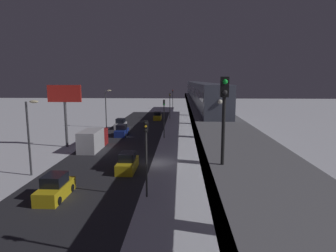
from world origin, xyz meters
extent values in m
plane|color=white|center=(0.00, 0.00, 0.00)|extent=(240.00, 240.00, 0.00)
cube|color=#28282D|center=(5.93, 0.00, 0.00)|extent=(11.00, 108.22, 0.01)
cube|color=slate|center=(-6.55, 0.00, 5.34)|extent=(5.00, 108.22, 0.80)
cube|color=#38383D|center=(-4.17, 0.00, 5.34)|extent=(0.24, 106.05, 0.80)
cylinder|color=slate|center=(-6.55, -46.38, 2.47)|extent=(1.40, 1.40, 4.94)
cylinder|color=slate|center=(-6.55, -30.92, 2.47)|extent=(1.40, 1.40, 4.94)
cylinder|color=slate|center=(-6.55, -15.46, 2.47)|extent=(1.40, 1.40, 4.94)
cylinder|color=slate|center=(-6.55, 0.00, 2.47)|extent=(1.40, 1.40, 4.94)
cylinder|color=slate|center=(-6.55, 15.46, 2.47)|extent=(1.40, 1.40, 4.94)
cube|color=#4C5160|center=(-6.55, -3.21, 7.44)|extent=(2.90, 18.00, 3.40)
cube|color=black|center=(-6.55, -3.21, 7.85)|extent=(2.94, 16.20, 0.90)
cube|color=#4C5160|center=(-6.55, -21.81, 7.44)|extent=(2.90, 18.00, 3.40)
cube|color=black|center=(-6.55, -21.81, 7.85)|extent=(2.94, 16.20, 0.90)
cube|color=#4C5160|center=(-6.55, -40.41, 7.44)|extent=(2.90, 18.00, 3.40)
cube|color=black|center=(-6.55, -40.41, 7.85)|extent=(2.94, 16.20, 0.90)
cube|color=#4C5160|center=(-6.55, -59.01, 7.44)|extent=(2.90, 18.00, 3.40)
cube|color=black|center=(-6.55, -59.01, 7.85)|extent=(2.94, 16.20, 0.90)
sphere|color=white|center=(-6.55, 5.84, 7.61)|extent=(0.44, 0.44, 0.44)
cylinder|color=black|center=(-4.88, 19.67, 7.34)|extent=(0.16, 0.16, 3.20)
cube|color=black|center=(-4.88, 19.67, 9.29)|extent=(0.36, 0.28, 0.90)
sphere|color=#19F23F|center=(-4.88, 19.83, 9.52)|extent=(0.22, 0.22, 0.22)
sphere|color=#333333|center=(-4.88, 19.83, 9.06)|extent=(0.22, 0.22, 0.22)
cube|color=navy|center=(7.33, -16.45, 0.55)|extent=(1.80, 4.21, 1.10)
cube|color=black|center=(7.33, -16.45, 1.54)|extent=(1.58, 2.02, 0.87)
cylinder|color=black|center=(6.48, -15.14, 0.32)|extent=(0.20, 0.64, 0.64)
cylinder|color=black|center=(8.19, -15.14, 0.32)|extent=(0.20, 0.64, 0.64)
cylinder|color=black|center=(6.48, -17.76, 0.32)|extent=(0.20, 0.64, 0.64)
cylinder|color=black|center=(8.19, -17.76, 0.32)|extent=(0.20, 0.64, 0.64)
cube|color=silver|center=(9.13, -24.16, 0.55)|extent=(1.80, 4.32, 1.10)
cube|color=black|center=(9.13, -24.16, 1.54)|extent=(1.58, 2.08, 0.87)
cube|color=gold|center=(2.73, 2.97, 0.55)|extent=(1.80, 4.41, 1.10)
cube|color=black|center=(2.73, 2.97, 1.54)|extent=(1.58, 2.12, 0.87)
cube|color=gold|center=(2.73, -37.02, 0.55)|extent=(1.80, 4.18, 1.10)
cube|color=black|center=(2.73, -37.02, 1.54)|extent=(1.58, 2.01, 0.87)
cube|color=#A51E1E|center=(9.33, -9.33, 1.20)|extent=(2.30, 2.20, 2.40)
cube|color=silver|center=(9.33, -5.53, 1.40)|extent=(2.40, 5.00, 2.80)
cube|color=gold|center=(7.33, 10.43, 0.55)|extent=(1.80, 4.40, 1.10)
cube|color=black|center=(7.33, 10.43, 1.54)|extent=(1.58, 2.11, 0.87)
cylinder|color=black|center=(6.48, 11.79, 0.32)|extent=(0.20, 0.64, 0.64)
cylinder|color=black|center=(8.19, 11.79, 0.32)|extent=(0.20, 0.64, 0.64)
cylinder|color=black|center=(6.48, 9.06, 0.32)|extent=(0.20, 0.64, 0.64)
cylinder|color=black|center=(8.19, 9.06, 0.32)|extent=(0.20, 0.64, 0.64)
cylinder|color=#2D2D2D|center=(-0.17, 9.96, 2.75)|extent=(0.16, 0.16, 5.50)
cube|color=black|center=(-0.17, 9.96, 5.95)|extent=(0.32, 0.32, 0.90)
sphere|color=black|center=(-0.17, 10.14, 6.25)|extent=(0.20, 0.20, 0.20)
sphere|color=yellow|center=(-0.17, 10.14, 5.95)|extent=(0.20, 0.20, 0.20)
sphere|color=black|center=(-0.17, 10.14, 5.65)|extent=(0.20, 0.20, 0.20)
cylinder|color=#2D2D2D|center=(-0.17, -14.68, 2.75)|extent=(0.16, 0.16, 5.50)
cube|color=black|center=(-0.17, -14.68, 5.95)|extent=(0.32, 0.32, 0.90)
sphere|color=black|center=(-0.17, -14.50, 6.25)|extent=(0.20, 0.20, 0.20)
sphere|color=black|center=(-0.17, -14.50, 5.95)|extent=(0.20, 0.20, 0.20)
sphere|color=#19E53F|center=(-0.17, -14.50, 5.65)|extent=(0.20, 0.20, 0.20)
cylinder|color=#2D2D2D|center=(-0.17, -39.31, 2.75)|extent=(0.16, 0.16, 5.50)
cube|color=black|center=(-0.17, -39.31, 5.95)|extent=(0.32, 0.32, 0.90)
sphere|color=black|center=(-0.17, -39.13, 6.25)|extent=(0.20, 0.20, 0.20)
sphere|color=yellow|center=(-0.17, -39.13, 5.95)|extent=(0.20, 0.20, 0.20)
sphere|color=black|center=(-0.17, -39.13, 5.65)|extent=(0.20, 0.20, 0.20)
cylinder|color=#2D2D2D|center=(-0.17, -63.95, 2.75)|extent=(0.16, 0.16, 5.50)
cube|color=black|center=(-0.17, -63.95, 5.95)|extent=(0.32, 0.32, 0.90)
sphere|color=red|center=(-0.17, -63.77, 6.25)|extent=(0.20, 0.20, 0.20)
sphere|color=black|center=(-0.17, -63.77, 5.95)|extent=(0.20, 0.20, 0.20)
sphere|color=black|center=(-0.17, -63.77, 5.65)|extent=(0.20, 0.20, 0.20)
cylinder|color=#4C4C51|center=(13.56, -7.72, 3.25)|extent=(0.36, 0.36, 6.50)
cube|color=red|center=(13.56, -7.72, 7.70)|extent=(4.80, 0.30, 2.40)
cylinder|color=#38383D|center=(12.23, 5.00, 3.75)|extent=(0.20, 0.20, 7.50)
ellipsoid|color=#F4E5B2|center=(11.43, 5.00, 7.50)|extent=(0.90, 0.44, 0.30)
cylinder|color=#38383D|center=(12.23, -25.00, 3.75)|extent=(0.20, 0.20, 7.50)
ellipsoid|color=#F4E5B2|center=(11.43, -25.00, 7.50)|extent=(0.90, 0.44, 0.30)
camera|label=1|loc=(-2.96, 32.66, 9.60)|focal=30.95mm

